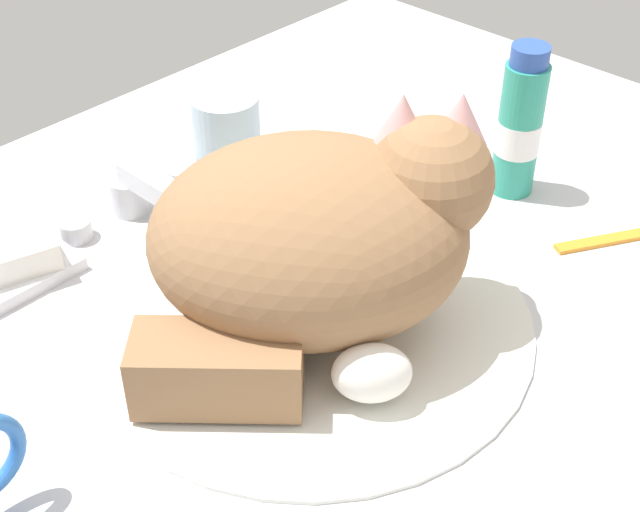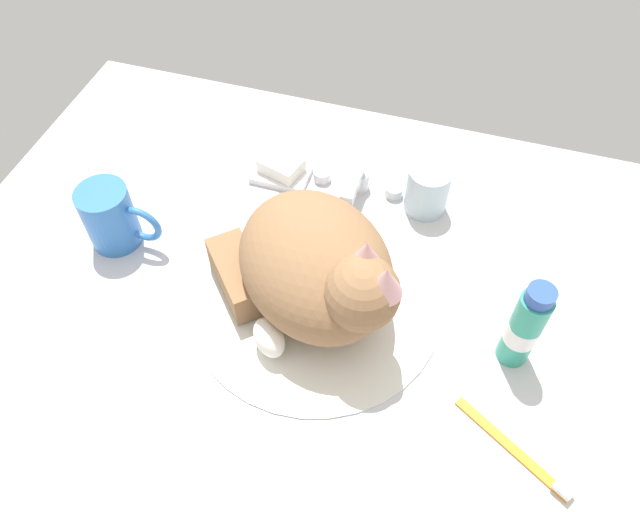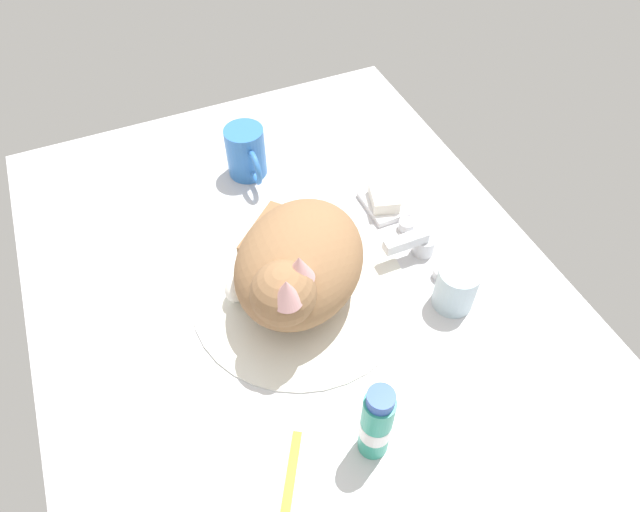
# 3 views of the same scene
# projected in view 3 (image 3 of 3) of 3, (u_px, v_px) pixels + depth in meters

# --- Properties ---
(ground_plane) EXTENTS (1.10, 0.83, 0.03)m
(ground_plane) POSITION_uv_depth(u_px,v_px,m) (301.00, 300.00, 0.92)
(ground_plane) COLOR silver
(sink_basin) EXTENTS (0.35, 0.35, 0.01)m
(sink_basin) POSITION_uv_depth(u_px,v_px,m) (301.00, 293.00, 0.91)
(sink_basin) COLOR silver
(sink_basin) RESTS_ON ground_plane
(faucet) EXTENTS (0.15, 0.09, 0.05)m
(faucet) POSITION_uv_depth(u_px,v_px,m) (419.00, 245.00, 0.95)
(faucet) COLOR silver
(faucet) RESTS_ON ground_plane
(cat) EXTENTS (0.31, 0.30, 0.17)m
(cat) POSITION_uv_depth(u_px,v_px,m) (296.00, 265.00, 0.84)
(cat) COLOR #936B47
(cat) RESTS_ON sink_basin
(coffee_mug) EXTENTS (0.12, 0.07, 0.10)m
(coffee_mug) POSITION_uv_depth(u_px,v_px,m) (246.00, 153.00, 1.06)
(coffee_mug) COLOR #3372C6
(coffee_mug) RESTS_ON ground_plane
(rinse_cup) EXTENTS (0.06, 0.06, 0.08)m
(rinse_cup) POSITION_uv_depth(u_px,v_px,m) (456.00, 288.00, 0.87)
(rinse_cup) COLOR silver
(rinse_cup) RESTS_ON ground_plane
(soap_dish) EXTENTS (0.09, 0.06, 0.01)m
(soap_dish) POSITION_uv_depth(u_px,v_px,m) (383.00, 204.00, 1.03)
(soap_dish) COLOR white
(soap_dish) RESTS_ON ground_plane
(soap_bar) EXTENTS (0.07, 0.06, 0.02)m
(soap_bar) POSITION_uv_depth(u_px,v_px,m) (384.00, 197.00, 1.02)
(soap_bar) COLOR white
(soap_bar) RESTS_ON soap_dish
(toothpaste_bottle) EXTENTS (0.04, 0.04, 0.14)m
(toothpaste_bottle) POSITION_uv_depth(u_px,v_px,m) (376.00, 424.00, 0.70)
(toothpaste_bottle) COLOR teal
(toothpaste_bottle) RESTS_ON ground_plane
(toothbrush) EXTENTS (0.14, 0.09, 0.02)m
(toothbrush) POSITION_uv_depth(u_px,v_px,m) (287.00, 500.00, 0.70)
(toothbrush) COLOR orange
(toothbrush) RESTS_ON ground_plane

